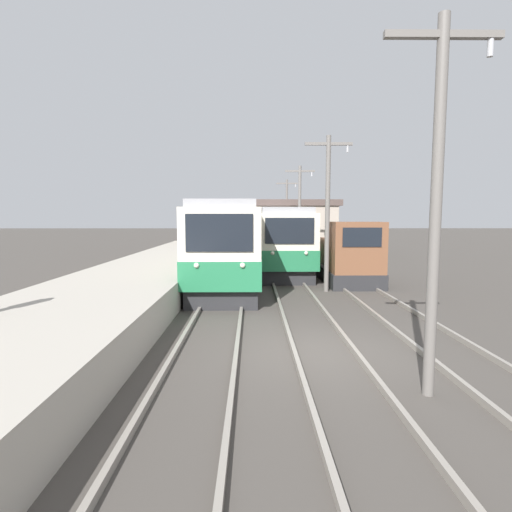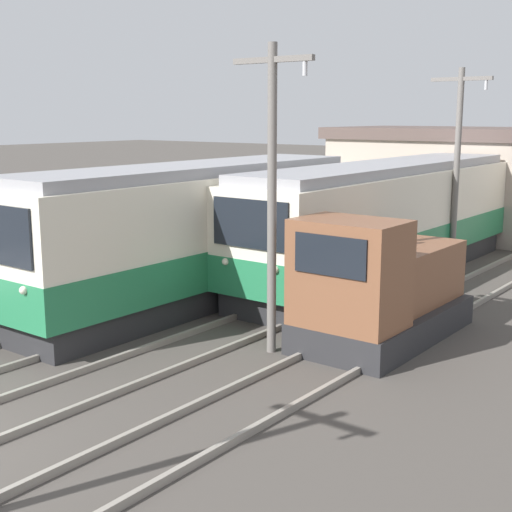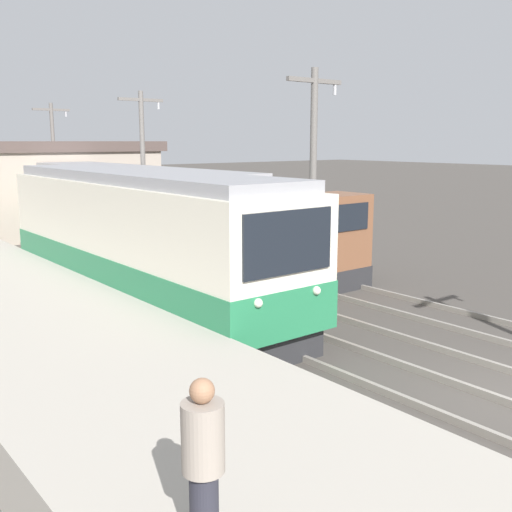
# 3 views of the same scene
# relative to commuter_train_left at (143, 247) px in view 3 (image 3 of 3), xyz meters

# --- Properties ---
(platform_left) EXTENTS (4.50, 54.00, 1.04)m
(platform_left) POSITION_rel_commuter_train_left_xyz_m (-3.65, -9.97, -1.25)
(platform_left) COLOR #ADA599
(platform_left) RESTS_ON ground
(track_left) EXTENTS (1.54, 60.00, 0.14)m
(track_left) POSITION_rel_commuter_train_left_xyz_m (0.00, -9.97, -1.71)
(track_left) COLOR gray
(track_left) RESTS_ON ground
(commuter_train_left) EXTENTS (2.84, 12.11, 3.84)m
(commuter_train_left) POSITION_rel_commuter_train_left_xyz_m (0.00, 0.00, 0.00)
(commuter_train_left) COLOR #28282B
(commuter_train_left) RESTS_ON ground
(commuter_train_center) EXTENTS (2.84, 14.21, 3.68)m
(commuter_train_center) POSITION_rel_commuter_train_left_xyz_m (2.80, 6.01, -0.07)
(commuter_train_center) COLOR #28282B
(commuter_train_center) RESTS_ON ground
(shunting_locomotive) EXTENTS (2.40, 4.98, 3.00)m
(shunting_locomotive) POSITION_rel_commuter_train_left_xyz_m (5.80, -0.04, -0.57)
(shunting_locomotive) COLOR #28282B
(shunting_locomotive) RESTS_ON ground
(catenary_mast_mid) EXTENTS (2.00, 0.20, 6.62)m
(catenary_mast_mid) POSITION_rel_commuter_train_left_xyz_m (4.31, -2.20, 1.85)
(catenary_mast_mid) COLOR slate
(catenary_mast_mid) RESTS_ON ground
(catenary_mast_far) EXTENTS (2.00, 0.20, 6.62)m
(catenary_mast_far) POSITION_rel_commuter_train_left_xyz_m (4.31, 7.87, 1.85)
(catenary_mast_far) COLOR slate
(catenary_mast_far) RESTS_ON ground
(catenary_mast_distant) EXTENTS (2.00, 0.20, 6.62)m
(catenary_mast_distant) POSITION_rel_commuter_train_left_xyz_m (4.31, 17.94, 1.85)
(catenary_mast_distant) COLOR slate
(catenary_mast_distant) RESTS_ON ground
(person_on_platform) EXTENTS (0.38, 0.38, 1.63)m
(person_on_platform) POSITION_rel_commuter_train_left_xyz_m (-5.04, -10.56, 0.15)
(person_on_platform) COLOR #282833
(person_on_platform) RESTS_ON platform_left
(station_building) EXTENTS (12.60, 6.30, 4.61)m
(station_building) POSITION_rel_commuter_train_left_xyz_m (2.09, 16.03, 0.55)
(station_building) COLOR #AD9E8E
(station_building) RESTS_ON ground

